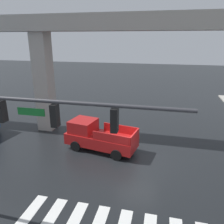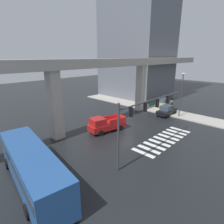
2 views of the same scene
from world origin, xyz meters
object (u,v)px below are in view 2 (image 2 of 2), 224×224
at_px(pickup_truck, 105,125).
at_px(city_bus, 32,165).
at_px(sedan_tan, 164,102).
at_px(traffic_signal_mast, 144,112).
at_px(street_lamp_near_corner, 182,90).
at_px(sedan_black, 167,110).

relative_size(pickup_truck, city_bus, 0.49).
xyz_separation_m(sedan_tan, traffic_signal_mast, (-18.80, -7.85, 3.83)).
distance_m(city_bus, street_lamp_near_corner, 24.33).
relative_size(pickup_truck, street_lamp_near_corner, 0.74).
height_order(sedan_black, street_lamp_near_corner, street_lamp_near_corner).
distance_m(pickup_truck, street_lamp_near_corner, 14.00).
bearing_deg(pickup_truck, traffic_signal_mast, -103.32).
bearing_deg(sedan_black, street_lamp_near_corner, -75.77).
distance_m(pickup_truck, sedan_black, 12.53).
bearing_deg(city_bus, sedan_tan, 8.68).
height_order(pickup_truck, traffic_signal_mast, traffic_signal_mast).
relative_size(pickup_truck, sedan_tan, 1.24).
height_order(pickup_truck, sedan_black, pickup_truck).
relative_size(city_bus, street_lamp_near_corner, 1.53).
relative_size(sedan_black, street_lamp_near_corner, 0.60).
relative_size(sedan_tan, street_lamp_near_corner, 0.60).
xyz_separation_m(pickup_truck, street_lamp_near_corner, (12.80, -4.42, 3.57)).
bearing_deg(street_lamp_near_corner, pickup_truck, 160.93).
relative_size(sedan_tan, sedan_black, 1.00).
bearing_deg(traffic_signal_mast, street_lamp_near_corner, 10.81).
height_order(city_bus, sedan_black, city_bus).
xyz_separation_m(city_bus, sedan_tan, (28.46, 4.35, -0.87)).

